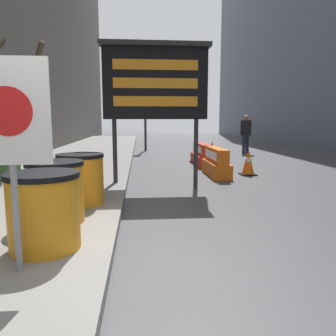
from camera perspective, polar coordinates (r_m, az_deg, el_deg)
name	(u,v)px	position (r m, az deg, el deg)	size (l,w,h in m)	color
ground_plane	(110,278)	(3.53, -10.04, -18.36)	(120.00, 120.00, 0.00)	#474749
bare_tree	(8,106)	(10.55, -26.10, 9.72)	(2.19, 1.55, 3.86)	#4C3D2D
barrel_drum_foreground	(44,211)	(3.90, -20.77, -6.99)	(0.80, 0.80, 0.87)	orange
barrel_drum_middle	(56,192)	(4.87, -18.97, -3.91)	(0.80, 0.80, 0.87)	orange
barrel_drum_back	(81,179)	(5.80, -14.94, -1.85)	(0.80, 0.80, 0.87)	orange
warning_sign	(9,125)	(3.28, -25.93, 6.78)	(0.73, 0.08, 1.98)	gray
message_board	(155,83)	(7.61, -2.20, 14.60)	(2.47, 0.36, 3.29)	#28282B
jersey_barrier_orange_far	(216,163)	(9.52, 8.38, 0.80)	(0.51, 1.76, 0.80)	orange
jersey_barrier_red_striped	(202,156)	(11.65, 5.92, 2.15)	(0.52, 1.84, 0.78)	red
traffic_cone_near	(248,162)	(9.78, 13.81, 1.02)	(0.44, 0.44, 0.78)	black
traffic_cone_mid	(194,154)	(12.52, 4.60, 2.39)	(0.34, 0.34, 0.62)	black
traffic_cone_far	(212,150)	(13.74, 7.70, 3.13)	(0.42, 0.42, 0.74)	black
traffic_light_near_curb	(145,96)	(17.15, -4.01, 12.40)	(0.28, 0.44, 3.89)	#2D2D30
pedestrian_worker	(246,131)	(15.97, 13.41, 6.28)	(0.56, 0.45, 1.84)	#23283D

